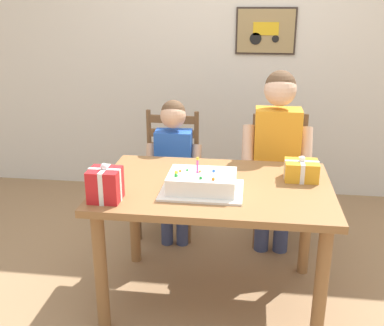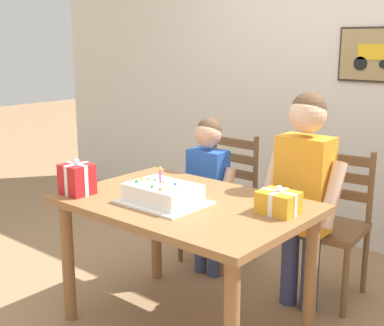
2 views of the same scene
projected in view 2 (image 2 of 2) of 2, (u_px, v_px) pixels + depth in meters
name	position (u px, v px, depth m)	size (l,w,h in m)	color
back_wall	(338.00, 78.00, 3.96)	(6.40, 0.11, 2.60)	silver
dining_table	(185.00, 220.00, 2.78)	(1.30, 0.88, 0.75)	olive
birthday_cake	(163.00, 194.00, 2.70)	(0.44, 0.34, 0.19)	white
gift_box_red_large	(278.00, 202.00, 2.54)	(0.19, 0.16, 0.15)	gold
gift_box_beside_cake	(77.00, 179.00, 2.86)	(0.17, 0.15, 0.20)	red
chair_left	(221.00, 198.00, 3.75)	(0.43, 0.43, 0.92)	brown
chair_right	(330.00, 224.00, 3.22)	(0.46, 0.46, 0.92)	brown
child_older	(304.00, 181.00, 2.98)	(0.47, 0.26, 1.30)	#38426B
child_younger	(208.00, 182.00, 3.45)	(0.40, 0.23, 1.09)	#38426B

